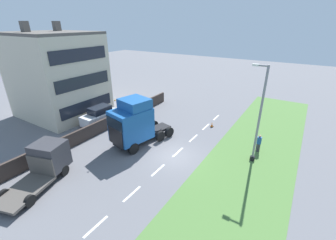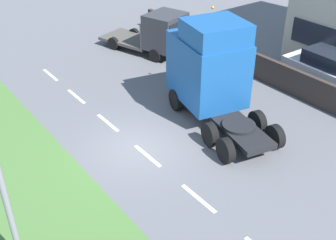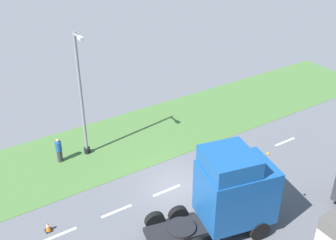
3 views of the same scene
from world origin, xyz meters
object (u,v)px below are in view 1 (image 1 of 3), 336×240
flatbed_truck (46,161)px  pedestrian (259,143)px  traffic_cone_lead (212,125)px  lorry_cab (134,123)px  parked_car (100,116)px  lamp_post (258,121)px

flatbed_truck → pedestrian: size_ratio=3.60×
flatbed_truck → traffic_cone_lead: flatbed_truck is taller
lorry_cab → pedestrian: bearing=-141.0°
pedestrian → traffic_cone_lead: bearing=-25.9°
pedestrian → traffic_cone_lead: 6.19m
parked_car → lamp_post: lamp_post is taller
traffic_cone_lead → flatbed_truck: bearing=64.4°
parked_car → pedestrian: bearing=-166.9°
lamp_post → parked_car: bearing=5.5°
flatbed_truck → pedestrian: 17.75m
lorry_cab → lamp_post: size_ratio=0.82×
lorry_cab → pedestrian: lorry_cab is taller
lamp_post → traffic_cone_lead: bearing=-39.6°
lamp_post → traffic_cone_lead: size_ratio=13.99×
flatbed_truck → pedestrian: flatbed_truck is taller
pedestrian → parked_car: bearing=11.4°
lorry_cab → traffic_cone_lead: 9.34m
parked_car → lamp_post: bearing=-172.9°
lamp_post → pedestrian: (-0.11, -1.80, -2.87)m
flatbed_truck → lamp_post: lamp_post is taller
flatbed_truck → lamp_post: 16.61m
lorry_cab → parked_car: lorry_cab is taller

